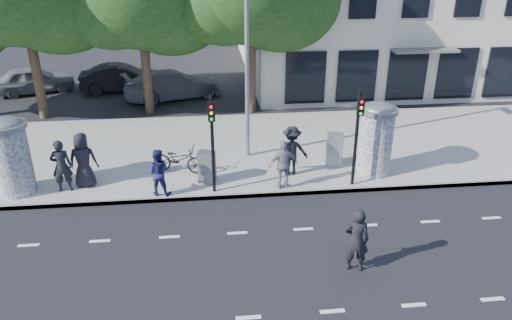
{
  "coord_description": "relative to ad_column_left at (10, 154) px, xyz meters",
  "views": [
    {
      "loc": [
        -0.79,
        -11.17,
        8.19
      ],
      "look_at": [
        0.79,
        3.5,
        1.4
      ],
      "focal_mm": 35.0,
      "sensor_mm": 36.0,
      "label": 1
    }
  ],
  "objects": [
    {
      "name": "ped_a",
      "position": [
        2.21,
        0.25,
        -0.42
      ],
      "size": [
        0.95,
        0.63,
        1.93
      ],
      "primitive_type": "imported",
      "rotation": [
        0.0,
        0.0,
        3.12
      ],
      "color": "black",
      "rests_on": "sidewalk"
    },
    {
      "name": "ped_c",
      "position": [
        4.77,
        -0.65,
        -0.58
      ],
      "size": [
        0.88,
        0.74,
        1.62
      ],
      "primitive_type": "imported",
      "rotation": [
        0.0,
        0.0,
        2.97
      ],
      "color": "#1F1E4D",
      "rests_on": "sidewalk"
    },
    {
      "name": "car_right",
      "position": [
        4.75,
        10.52,
        -0.79
      ],
      "size": [
        3.74,
        5.58,
        1.5
      ],
      "primitive_type": "imported",
      "rotation": [
        0.0,
        0.0,
        1.92
      ],
      "color": "slate",
      "rests_on": "ground"
    },
    {
      "name": "lane_dash_far",
      "position": [
        7.2,
        -3.1,
        -1.53
      ],
      "size": [
        32.0,
        0.12,
        0.01
      ],
      "primitive_type": "cube",
      "color": "silver",
      "rests_on": "ground"
    },
    {
      "name": "cabinet_left",
      "position": [
        6.38,
        0.05,
        -0.81
      ],
      "size": [
        0.66,
        0.58,
        1.16
      ],
      "primitive_type": "cube",
      "rotation": [
        0.0,
        0.0,
        -0.39
      ],
      "color": "slate",
      "rests_on": "sidewalk"
    },
    {
      "name": "ped_e",
      "position": [
        8.96,
        -0.65,
        -0.52
      ],
      "size": [
        1.08,
        0.71,
        1.73
      ],
      "primitive_type": "imported",
      "rotation": [
        0.0,
        0.0,
        3.28
      ],
      "color": "gray",
      "rests_on": "sidewalk"
    },
    {
      "name": "sidewalk",
      "position": [
        7.2,
        3.0,
        -1.46
      ],
      "size": [
        40.0,
        8.0,
        0.15
      ],
      "primitive_type": "cube",
      "color": "gray",
      "rests_on": "ground"
    },
    {
      "name": "curb",
      "position": [
        7.2,
        -0.95,
        -1.46
      ],
      "size": [
        40.0,
        0.1,
        0.16
      ],
      "primitive_type": "cube",
      "color": "slate",
      "rests_on": "ground"
    },
    {
      "name": "street_lamp",
      "position": [
        8.0,
        2.13,
        3.26
      ],
      "size": [
        0.25,
        0.93,
        8.0
      ],
      "color": "slate",
      "rests_on": "sidewalk"
    },
    {
      "name": "cabinet_right",
      "position": [
        11.14,
        0.95,
        -0.76
      ],
      "size": [
        0.67,
        0.54,
        1.26
      ],
      "primitive_type": "cube",
      "rotation": [
        0.0,
        0.0,
        -0.18
      ],
      "color": "gray",
      "rests_on": "sidewalk"
    },
    {
      "name": "bicycle",
      "position": [
        5.37,
        0.97,
        -0.88
      ],
      "size": [
        1.25,
        2.05,
        1.02
      ],
      "primitive_type": "imported",
      "rotation": [
        0.0,
        0.0,
        1.25
      ],
      "color": "black",
      "rests_on": "sidewalk"
    },
    {
      "name": "lane_dash_near",
      "position": [
        7.2,
        -6.7,
        -1.53
      ],
      "size": [
        32.0,
        0.12,
        0.01
      ],
      "primitive_type": "cube",
      "color": "silver",
      "rests_on": "ground"
    },
    {
      "name": "traffic_pole_near",
      "position": [
        6.6,
        -0.71,
        0.69
      ],
      "size": [
        0.22,
        0.31,
        3.4
      ],
      "color": "black",
      "rests_on": "sidewalk"
    },
    {
      "name": "ad_column_left",
      "position": [
        0.0,
        0.0,
        0.0
      ],
      "size": [
        1.36,
        1.36,
        2.65
      ],
      "color": "beige",
      "rests_on": "sidewalk"
    },
    {
      "name": "car_left",
      "position": [
        -2.93,
        12.34,
        -0.81
      ],
      "size": [
        3.07,
        4.58,
        1.45
      ],
      "primitive_type": "imported",
      "rotation": [
        0.0,
        0.0,
        1.92
      ],
      "color": "slate",
      "rests_on": "ground"
    },
    {
      "name": "ad_column_right",
      "position": [
        12.4,
        0.2,
        0.0
      ],
      "size": [
        1.36,
        1.36,
        2.65
      ],
      "color": "beige",
      "rests_on": "sidewalk"
    },
    {
      "name": "man_road",
      "position": [
        10.16,
        -5.14,
        -0.63
      ],
      "size": [
        0.73,
        0.56,
        1.81
      ],
      "primitive_type": "imported",
      "rotation": [
        0.0,
        0.0,
        2.94
      ],
      "color": "black",
      "rests_on": "ground"
    },
    {
      "name": "car_mid",
      "position": [
        1.83,
        12.16,
        -0.8
      ],
      "size": [
        1.97,
        4.6,
        1.47
      ],
      "primitive_type": "imported",
      "rotation": [
        0.0,
        0.0,
        1.67
      ],
      "color": "black",
      "rests_on": "ground"
    },
    {
      "name": "ped_b",
      "position": [
        1.56,
        -0.06,
        -0.47
      ],
      "size": [
        0.73,
        0.53,
        1.84
      ],
      "primitive_type": "imported",
      "rotation": [
        0.0,
        0.0,
        3.28
      ],
      "color": "black",
      "rests_on": "sidewalk"
    },
    {
      "name": "traffic_pole_far",
      "position": [
        11.4,
        -0.71,
        0.69
      ],
      "size": [
        0.22,
        0.31,
        3.4
      ],
      "color": "black",
      "rests_on": "sidewalk"
    },
    {
      "name": "ped_d",
      "position": [
        9.42,
        0.43,
        -0.48
      ],
      "size": [
        1.22,
        0.76,
        1.81
      ],
      "primitive_type": "imported",
      "rotation": [
        0.0,
        0.0,
        3.07
      ],
      "color": "black",
      "rests_on": "sidewalk"
    },
    {
      "name": "ground",
      "position": [
        7.2,
        -4.5,
        -1.54
      ],
      "size": [
        120.0,
        120.0,
        0.0
      ],
      "primitive_type": "plane",
      "color": "black",
      "rests_on": "ground"
    }
  ]
}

